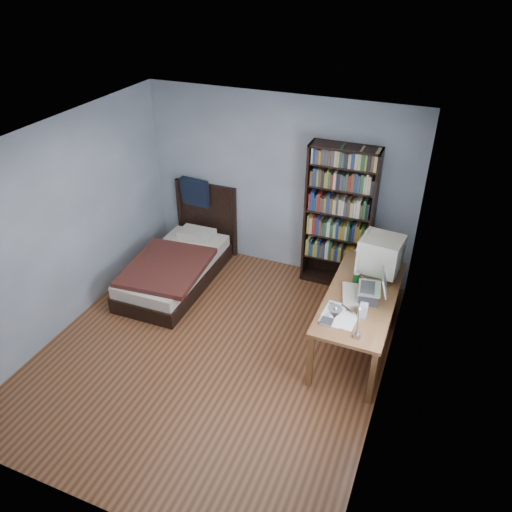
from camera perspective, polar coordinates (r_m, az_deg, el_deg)
name	(u,v)px	position (r m, az deg, el deg)	size (l,w,h in m)	color
room	(211,262)	(5.21, -5.16, -0.64)	(4.20, 4.24, 2.50)	#5C2F1B
desk	(367,293)	(6.28, 12.59, -4.17)	(0.75, 1.74, 0.73)	brown
crt_monitor	(380,254)	(5.92, 13.97, 0.19)	(0.49, 0.45, 0.52)	#BCB69C
laptop	(371,292)	(5.59, 12.96, -4.03)	(0.35, 0.35, 0.39)	#2D2D30
desk_lamp	(339,316)	(4.50, 9.47, -6.73)	(0.25, 0.56, 0.67)	#99999E
keyboard	(350,295)	(5.66, 10.72, -4.38)	(0.17, 0.44, 0.03)	beige
speaker	(363,311)	(5.35, 12.15, -6.12)	(0.08, 0.08, 0.16)	#959597
soda_can	(356,278)	(5.85, 11.38, -2.51)	(0.07, 0.07, 0.13)	#083C1A
mouse	(365,281)	(5.91, 12.34, -2.82)	(0.06, 0.10, 0.03)	silver
phone_silver	(333,306)	(5.46, 8.76, -5.69)	(0.05, 0.11, 0.02)	#B7B7BC
phone_grey	(328,315)	(5.33, 8.27, -6.73)	(0.05, 0.09, 0.02)	#959597
external_drive	(327,322)	(5.24, 8.09, -7.46)	(0.13, 0.13, 0.03)	#959597
bookshelf	(339,218)	(6.66, 9.46, 4.27)	(0.89, 0.30, 1.98)	black
bed	(178,264)	(7.06, -8.92, -0.87)	(1.08, 2.01, 1.16)	black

